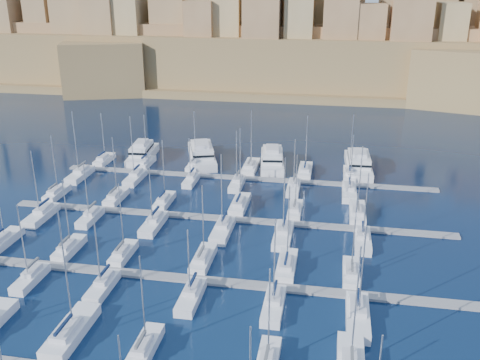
% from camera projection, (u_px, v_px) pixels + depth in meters
% --- Properties ---
extents(ground, '(600.00, 600.00, 0.00)m').
position_uv_depth(ground, '(213.00, 244.00, 91.20)').
color(ground, black).
rests_on(ground, ground).
extents(pontoon_mid_near, '(84.00, 2.00, 0.40)m').
position_uv_depth(pontoon_mid_near, '(195.00, 279.00, 80.09)').
color(pontoon_mid_near, slate).
rests_on(pontoon_mid_near, ground).
extents(pontoon_mid_far, '(84.00, 2.00, 0.40)m').
position_uv_depth(pontoon_mid_far, '(225.00, 219.00, 100.33)').
color(pontoon_mid_far, slate).
rests_on(pontoon_mid_far, ground).
extents(pontoon_far, '(84.00, 2.00, 0.40)m').
position_uv_depth(pontoon_far, '(245.00, 178.00, 120.58)').
color(pontoon_far, slate).
rests_on(pontoon_far, ground).
extents(sailboat_2, '(3.25, 10.84, 17.76)m').
position_uv_depth(sailboat_2, '(71.00, 331.00, 67.42)').
color(sailboat_2, white).
rests_on(sailboat_2, ground).
extents(sailboat_3, '(2.46, 8.21, 13.27)m').
position_uv_depth(sailboat_3, '(145.00, 347.00, 64.56)').
color(sailboat_3, white).
rests_on(sailboat_3, ground).
extents(sailboat_12, '(2.71, 9.02, 14.00)m').
position_uv_depth(sailboat_12, '(3.00, 241.00, 90.66)').
color(sailboat_12, white).
rests_on(sailboat_12, ground).
extents(sailboat_13, '(2.46, 8.19, 12.84)m').
position_uv_depth(sailboat_13, '(69.00, 248.00, 88.26)').
color(sailboat_13, white).
rests_on(sailboat_13, ground).
extents(sailboat_14, '(2.37, 7.90, 12.96)m').
position_uv_depth(sailboat_14, '(123.00, 253.00, 86.56)').
color(sailboat_14, white).
rests_on(sailboat_14, ground).
extents(sailboat_15, '(2.69, 8.98, 13.34)m').
position_uv_depth(sailboat_15, '(203.00, 259.00, 84.86)').
color(sailboat_15, white).
rests_on(sailboat_15, ground).
extents(sailboat_16, '(2.79, 9.31, 14.15)m').
position_uv_depth(sailboat_16, '(287.00, 266.00, 82.81)').
color(sailboat_16, white).
rests_on(sailboat_16, ground).
extents(sailboat_17, '(2.52, 8.41, 13.80)m').
position_uv_depth(sailboat_17, '(351.00, 273.00, 80.78)').
color(sailboat_17, white).
rests_on(sailboat_17, ground).
extents(sailboat_19, '(2.34, 7.79, 13.08)m').
position_uv_depth(sailboat_19, '(31.00, 278.00, 79.46)').
color(sailboat_19, white).
rests_on(sailboat_19, ground).
extents(sailboat_20, '(2.45, 8.18, 12.11)m').
position_uv_depth(sailboat_20, '(103.00, 286.00, 77.39)').
color(sailboat_20, white).
rests_on(sailboat_20, ground).
extents(sailboat_21, '(2.60, 8.66, 11.61)m').
position_uv_depth(sailboat_21, '(191.00, 296.00, 74.97)').
color(sailboat_21, white).
rests_on(sailboat_21, ground).
extents(sailboat_22, '(2.67, 8.90, 14.22)m').
position_uv_depth(sailboat_22, '(274.00, 305.00, 72.92)').
color(sailboat_22, white).
rests_on(sailboat_22, ground).
extents(sailboat_23, '(3.03, 10.11, 14.41)m').
position_uv_depth(sailboat_23, '(358.00, 316.00, 70.51)').
color(sailboat_23, white).
rests_on(sailboat_23, ground).
extents(sailboat_24, '(2.43, 8.11, 13.31)m').
position_uv_depth(sailboat_24, '(57.00, 193.00, 110.76)').
color(sailboat_24, white).
rests_on(sailboat_24, ground).
extents(sailboat_25, '(2.55, 8.51, 13.50)m').
position_uv_depth(sailboat_25, '(116.00, 197.00, 108.79)').
color(sailboat_25, white).
rests_on(sailboat_25, ground).
extents(sailboat_26, '(2.44, 8.13, 13.52)m').
position_uv_depth(sailboat_26, '(164.00, 201.00, 106.92)').
color(sailboat_26, white).
rests_on(sailboat_26, ground).
extents(sailboat_27, '(2.93, 9.75, 16.44)m').
position_uv_depth(sailboat_27, '(240.00, 204.00, 105.13)').
color(sailboat_27, white).
rests_on(sailboat_27, ground).
extents(sailboat_28, '(2.47, 8.25, 12.03)m').
position_uv_depth(sailboat_28, '(295.00, 210.00, 102.66)').
color(sailboat_28, white).
rests_on(sailboat_28, ground).
extents(sailboat_29, '(2.96, 9.88, 14.03)m').
position_uv_depth(sailboat_29, '(357.00, 213.00, 101.44)').
color(sailboat_29, white).
rests_on(sailboat_29, ground).
extents(sailboat_30, '(2.83, 9.42, 13.84)m').
position_uv_depth(sailboat_30, '(42.00, 215.00, 100.63)').
color(sailboat_30, white).
rests_on(sailboat_30, ground).
extents(sailboat_31, '(2.40, 7.98, 11.91)m').
position_uv_depth(sailboat_31, '(90.00, 217.00, 99.72)').
color(sailboat_31, white).
rests_on(sailboat_31, ground).
extents(sailboat_32, '(2.78, 9.28, 14.06)m').
position_uv_depth(sailboat_32, '(154.00, 223.00, 97.05)').
color(sailboat_32, white).
rests_on(sailboat_32, ground).
extents(sailboat_33, '(2.94, 9.80, 15.28)m').
position_uv_depth(sailboat_33, '(223.00, 230.00, 94.68)').
color(sailboat_33, white).
rests_on(sailboat_33, ground).
extents(sailboat_34, '(3.01, 10.04, 15.33)m').
position_uv_depth(sailboat_34, '(283.00, 235.00, 92.79)').
color(sailboat_34, white).
rests_on(sailboat_34, ground).
extents(sailboat_35, '(2.74, 9.15, 13.45)m').
position_uv_depth(sailboat_35, '(363.00, 240.00, 90.97)').
color(sailboat_35, white).
rests_on(sailboat_35, ground).
extents(sailboat_36, '(2.52, 8.41, 12.63)m').
position_uv_depth(sailboat_36, '(104.00, 160.00, 131.01)').
color(sailboat_36, white).
rests_on(sailboat_36, ground).
extents(sailboat_37, '(2.39, 7.98, 12.75)m').
position_uv_depth(sailboat_37, '(146.00, 163.00, 129.02)').
color(sailboat_37, white).
rests_on(sailboat_37, ground).
extents(sailboat_38, '(2.64, 8.79, 13.96)m').
position_uv_depth(sailboat_38, '(195.00, 165.00, 127.38)').
color(sailboat_38, white).
rests_on(sailboat_38, ground).
extents(sailboat_39, '(3.11, 10.38, 14.57)m').
position_uv_depth(sailboat_39, '(251.00, 167.00, 125.89)').
color(sailboat_39, white).
rests_on(sailboat_39, ground).
extents(sailboat_40, '(2.94, 9.81, 13.95)m').
position_uv_depth(sailboat_40, '(305.00, 171.00, 123.52)').
color(sailboat_40, white).
rests_on(sailboat_40, ground).
extents(sailboat_41, '(2.66, 8.86, 14.75)m').
position_uv_depth(sailboat_41, '(349.00, 174.00, 121.43)').
color(sailboat_41, white).
rests_on(sailboat_41, ground).
extents(sailboat_42, '(2.91, 9.71, 15.82)m').
position_uv_depth(sailboat_42, '(80.00, 174.00, 121.20)').
color(sailboat_42, white).
rests_on(sailboat_42, ground).
extents(sailboat_43, '(2.69, 8.97, 15.20)m').
position_uv_depth(sailboat_43, '(135.00, 177.00, 119.39)').
color(sailboat_43, white).
rests_on(sailboat_43, ground).
extents(sailboat_44, '(2.26, 7.54, 10.74)m').
position_uv_depth(sailboat_44, '(191.00, 180.00, 117.96)').
color(sailboat_44, white).
rests_on(sailboat_44, ground).
extents(sailboat_45, '(2.48, 8.27, 13.00)m').
position_uv_depth(sailboat_45, '(237.00, 184.00, 115.89)').
color(sailboat_45, white).
rests_on(sailboat_45, ground).
extents(sailboat_46, '(2.60, 8.66, 11.87)m').
position_uv_depth(sailboat_46, '(294.00, 188.00, 113.69)').
color(sailboat_46, white).
rests_on(sailboat_46, ground).
extents(sailboat_47, '(2.89, 9.63, 13.55)m').
position_uv_depth(sailboat_47, '(349.00, 192.00, 111.32)').
color(sailboat_47, white).
rests_on(sailboat_47, ground).
extents(motor_yacht_a, '(6.19, 16.19, 5.25)m').
position_uv_depth(motor_yacht_a, '(142.00, 153.00, 132.94)').
color(motor_yacht_a, white).
rests_on(motor_yacht_a, ground).
extents(motor_yacht_b, '(11.75, 20.55, 5.25)m').
position_uv_depth(motor_yacht_b, '(202.00, 154.00, 132.23)').
color(motor_yacht_b, white).
rests_on(motor_yacht_b, ground).
extents(motor_yacht_c, '(7.53, 18.19, 5.25)m').
position_uv_depth(motor_yacht_c, '(272.00, 159.00, 128.39)').
color(motor_yacht_c, white).
rests_on(motor_yacht_c, ground).
extents(motor_yacht_d, '(6.31, 18.88, 5.25)m').
position_uv_depth(motor_yacht_d, '(358.00, 163.00, 125.48)').
color(motor_yacht_d, white).
rests_on(motor_yacht_d, ground).
extents(fortified_city, '(460.00, 108.95, 59.52)m').
position_uv_depth(fortified_city, '(293.00, 47.00, 228.86)').
color(fortified_city, brown).
rests_on(fortified_city, ground).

